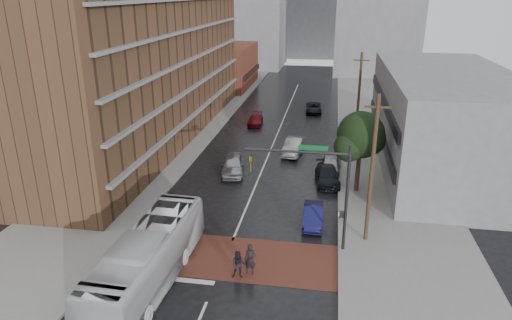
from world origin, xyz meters
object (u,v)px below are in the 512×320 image
(car_travel_a, at_px, (233,165))
(car_travel_c, at_px, (255,120))
(transit_bus, at_px, (148,259))
(suv_travel, at_px, (314,108))
(car_parked_mid, at_px, (327,175))
(pedestrian_b, at_px, (239,265))
(car_parked_far, at_px, (331,165))
(car_travel_b, at_px, (293,146))
(pedestrian_a, at_px, (250,259))
(car_parked_near, at_px, (313,215))

(car_travel_a, relative_size, car_travel_c, 1.17)
(transit_bus, height_order, car_travel_a, transit_bus)
(suv_travel, bearing_deg, car_parked_mid, -87.57)
(pedestrian_b, distance_m, car_parked_far, 18.21)
(pedestrian_b, distance_m, car_parked_mid, 15.81)
(car_travel_b, relative_size, car_travel_c, 1.15)
(car_travel_a, xyz_separation_m, suv_travel, (6.23, 23.83, -0.19))
(suv_travel, relative_size, car_parked_far, 1.04)
(transit_bus, xyz_separation_m, car_parked_far, (9.93, 18.92, -0.90))
(car_parked_mid, distance_m, car_parked_far, 2.45)
(car_travel_c, relative_size, car_parked_far, 0.93)
(pedestrian_a, distance_m, suv_travel, 39.24)
(pedestrian_a, height_order, car_parked_far, pedestrian_a)
(pedestrian_b, bearing_deg, car_travel_c, 93.13)
(car_parked_near, bearing_deg, car_travel_b, 99.77)
(pedestrian_b, height_order, suv_travel, pedestrian_b)
(car_parked_near, bearing_deg, pedestrian_b, -118.92)
(car_travel_b, bearing_deg, car_parked_far, -44.08)
(pedestrian_a, distance_m, pedestrian_b, 0.80)
(car_travel_c, bearing_deg, pedestrian_a, -83.86)
(pedestrian_b, xyz_separation_m, car_travel_c, (-4.47, 32.29, -0.26))
(pedestrian_b, distance_m, car_parked_near, 8.33)
(suv_travel, bearing_deg, car_travel_c, -135.90)
(car_travel_a, bearing_deg, suv_travel, 65.97)
(pedestrian_a, bearing_deg, car_travel_a, 104.82)
(car_travel_c, distance_m, car_parked_far, 17.58)
(suv_travel, distance_m, car_parked_near, 32.42)
(pedestrian_b, bearing_deg, transit_bus, -168.53)
(pedestrian_b, relative_size, suv_travel, 0.37)
(pedestrian_a, height_order, pedestrian_b, pedestrian_a)
(car_travel_b, height_order, car_parked_far, car_travel_b)
(pedestrian_b, height_order, car_travel_c, pedestrian_b)
(pedestrian_b, relative_size, car_parked_mid, 0.36)
(pedestrian_b, relative_size, car_parked_far, 0.39)
(transit_bus, xyz_separation_m, car_travel_b, (6.10, 23.58, -0.87))
(pedestrian_a, distance_m, car_travel_b, 21.63)
(car_parked_mid, bearing_deg, car_parked_far, 77.96)
(car_parked_far, bearing_deg, car_travel_a, -166.64)
(transit_bus, height_order, car_parked_near, transit_bus)
(pedestrian_a, height_order, car_parked_mid, pedestrian_a)
(transit_bus, xyz_separation_m, suv_travel, (7.33, 41.15, -1.01))
(car_parked_mid, bearing_deg, car_travel_a, 168.33)
(car_travel_a, height_order, car_parked_mid, car_travel_a)
(pedestrian_a, xyz_separation_m, car_parked_near, (3.35, 6.81, -0.30))
(car_travel_c, distance_m, suv_travel, 10.15)
(transit_bus, relative_size, car_travel_c, 2.85)
(car_travel_a, bearing_deg, pedestrian_b, -85.93)
(car_travel_c, xyz_separation_m, car_parked_near, (8.41, -24.95, 0.06))
(car_parked_near, bearing_deg, car_travel_a, 131.45)
(transit_bus, relative_size, pedestrian_a, 6.18)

